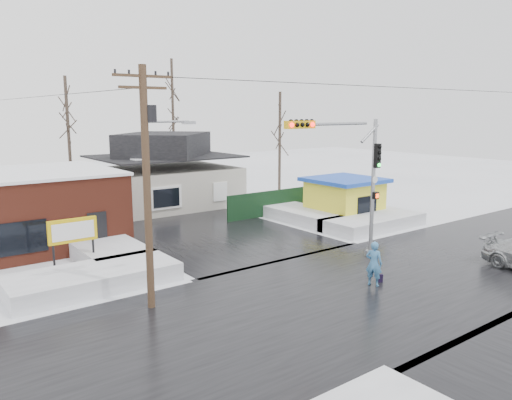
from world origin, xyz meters
TOP-DOWN VIEW (x-y plane):
  - ground at (0.00, 0.00)m, footprint 120.00×120.00m
  - road_ns at (0.00, 0.00)m, footprint 10.00×120.00m
  - road_ew at (0.00, 0.00)m, footprint 120.00×10.00m
  - snowbank_nw at (-9.00, 7.00)m, footprint 7.00×3.00m
  - snowbank_ne at (9.00, 7.00)m, footprint 7.00×3.00m
  - snowbank_nside_w at (-7.00, 12.00)m, footprint 3.00×8.00m
  - snowbank_nside_e at (7.00, 12.00)m, footprint 3.00×8.00m
  - traffic_signal at (2.43, 2.97)m, footprint 6.05×0.68m
  - utility_pole at (-7.93, 3.50)m, footprint 3.15×0.44m
  - marquee_sign at (-9.00, 9.49)m, footprint 2.20×0.21m
  - house at (2.00, 22.00)m, footprint 10.40×8.40m
  - kiosk at (9.50, 9.99)m, footprint 4.60×4.60m
  - fence at (6.50, 14.00)m, footprint 8.00×0.12m
  - tree_far_left at (-4.00, 26.00)m, footprint 3.00×3.00m
  - tree_far_mid at (6.00, 28.00)m, footprint 3.00×3.00m
  - tree_far_right at (12.00, 20.00)m, footprint 3.00×3.00m
  - pedestrian at (0.64, -0.01)m, footprint 0.71×0.83m
  - shopping_bag at (1.17, 0.08)m, footprint 0.30×0.21m

SIDE VIEW (x-z plane):
  - ground at x=0.00m, z-range 0.00..0.00m
  - road_ns at x=0.00m, z-range 0.00..0.02m
  - road_ew at x=0.00m, z-range 0.00..0.02m
  - shopping_bag at x=1.17m, z-range 0.00..0.35m
  - snowbank_nw at x=-9.00m, z-range 0.00..0.80m
  - snowbank_ne at x=9.00m, z-range 0.00..0.80m
  - snowbank_nside_w at x=-7.00m, z-range 0.00..0.80m
  - snowbank_nside_e at x=7.00m, z-range 0.00..0.80m
  - fence at x=6.50m, z-range 0.00..1.80m
  - pedestrian at x=0.64m, z-range 0.00..1.94m
  - kiosk at x=9.50m, z-range 0.03..2.90m
  - marquee_sign at x=-9.00m, z-range 0.65..3.20m
  - house at x=2.00m, z-range -0.26..5.50m
  - traffic_signal at x=2.43m, z-range 1.04..8.04m
  - utility_pole at x=-7.93m, z-range 0.61..9.61m
  - tree_far_right at x=12.00m, z-range 2.66..11.66m
  - tree_far_left at x=-4.00m, z-range 2.95..12.95m
  - tree_far_mid at x=6.00m, z-range 3.54..15.54m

